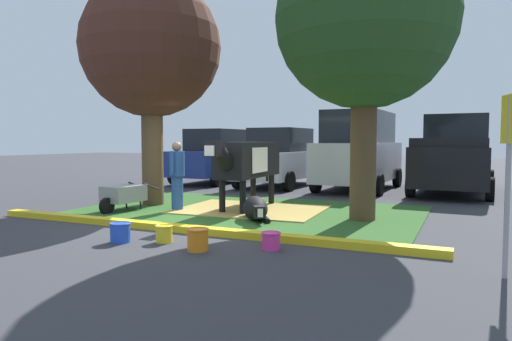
# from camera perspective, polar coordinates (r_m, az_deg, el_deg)

# --- Properties ---
(ground_plane) EXTENTS (80.00, 80.00, 0.00)m
(ground_plane) POSITION_cam_1_polar(r_m,az_deg,el_deg) (9.36, -7.48, -6.13)
(ground_plane) COLOR #38383D
(grass_island) EXTENTS (7.47, 4.88, 0.02)m
(grass_island) POSITION_cam_1_polar(r_m,az_deg,el_deg) (10.45, -1.00, -5.01)
(grass_island) COLOR #2D5B23
(grass_island) RESTS_ON ground
(curb_yellow) EXTENTS (8.67, 0.24, 0.12)m
(curb_yellow) POSITION_cam_1_polar(r_m,az_deg,el_deg) (8.21, -8.92, -7.09)
(curb_yellow) COLOR yellow
(curb_yellow) RESTS_ON ground
(hay_bedding) EXTENTS (3.32, 2.56, 0.04)m
(hay_bedding) POSITION_cam_1_polar(r_m,az_deg,el_deg) (10.54, -0.68, -4.85)
(hay_bedding) COLOR tan
(hay_bedding) RESTS_ON ground
(shade_tree_left) EXTENTS (3.39, 3.39, 5.55)m
(shade_tree_left) POSITION_cam_1_polar(r_m,az_deg,el_deg) (11.85, -12.81, 14.41)
(shade_tree_left) COLOR brown
(shade_tree_left) RESTS_ON ground
(shade_tree_right) EXTENTS (3.53, 3.53, 5.74)m
(shade_tree_right) POSITION_cam_1_polar(r_m,az_deg,el_deg) (9.69, 13.30, 17.60)
(shade_tree_right) COLOR #4C3823
(shade_tree_right) RESTS_ON ground
(cow_holstein) EXTENTS (0.79, 3.14, 1.60)m
(cow_holstein) POSITION_cam_1_polar(r_m,az_deg,el_deg) (10.58, -1.18, 1.26)
(cow_holstein) COLOR black
(cow_holstein) RESTS_ON ground
(calf_lying) EXTENTS (0.99, 1.28, 0.48)m
(calf_lying) POSITION_cam_1_polar(r_m,az_deg,el_deg) (9.25, -0.05, -4.71)
(calf_lying) COLOR black
(calf_lying) RESTS_ON ground
(person_handler) EXTENTS (0.34, 0.53, 1.57)m
(person_handler) POSITION_cam_1_polar(r_m,az_deg,el_deg) (10.55, -9.70, -0.46)
(person_handler) COLOR #23478C
(person_handler) RESTS_ON ground
(wheelbarrow) EXTENTS (0.67, 1.61, 0.63)m
(wheelbarrow) POSITION_cam_1_polar(r_m,az_deg,el_deg) (10.82, -16.08, -2.84)
(wheelbarrow) COLOR gray
(wheelbarrow) RESTS_ON ground
(parking_sign) EXTENTS (0.16, 0.43, 2.12)m
(parking_sign) POSITION_cam_1_polar(r_m,az_deg,el_deg) (6.00, 28.73, 2.32)
(parking_sign) COLOR #99999E
(parking_sign) RESTS_ON ground
(bucket_blue) EXTENTS (0.33, 0.33, 0.31)m
(bucket_blue) POSITION_cam_1_polar(r_m,az_deg,el_deg) (7.61, -16.39, -7.29)
(bucket_blue) COLOR blue
(bucket_blue) RESTS_ON ground
(bucket_yellow) EXTENTS (0.28, 0.28, 0.27)m
(bucket_yellow) POSITION_cam_1_polar(r_m,az_deg,el_deg) (7.44, -11.26, -7.60)
(bucket_yellow) COLOR yellow
(bucket_yellow) RESTS_ON ground
(bucket_orange) EXTENTS (0.33, 0.33, 0.33)m
(bucket_orange) POSITION_cam_1_polar(r_m,az_deg,el_deg) (6.80, -7.19, -8.40)
(bucket_orange) COLOR orange
(bucket_orange) RESTS_ON ground
(bucket_pink) EXTENTS (0.29, 0.29, 0.26)m
(bucket_pink) POSITION_cam_1_polar(r_m,az_deg,el_deg) (6.83, 1.86, -8.60)
(bucket_pink) COLOR #EA3893
(bucket_pink) RESTS_ON ground
(sedan_blue) EXTENTS (2.15, 4.47, 2.02)m
(sedan_blue) POSITION_cam_1_polar(r_m,az_deg,el_deg) (17.59, -4.84, 1.71)
(sedan_blue) COLOR navy
(sedan_blue) RESTS_ON ground
(hatchback_white) EXTENTS (2.15, 4.47, 2.02)m
(hatchback_white) POSITION_cam_1_polar(r_m,az_deg,el_deg) (16.10, 3.09, 1.53)
(hatchback_white) COLOR silver
(hatchback_white) RESTS_ON ground
(suv_dark_grey) EXTENTS (2.26, 4.67, 2.52)m
(suv_dark_grey) POSITION_cam_1_polar(r_m,az_deg,el_deg) (15.35, 12.62, 2.41)
(suv_dark_grey) COLOR silver
(suv_dark_grey) RESTS_ON ground
(pickup_truck_black) EXTENTS (2.38, 5.47, 2.42)m
(pickup_truck_black) POSITION_cam_1_polar(r_m,az_deg,el_deg) (15.42, 23.26, 1.63)
(pickup_truck_black) COLOR black
(pickup_truck_black) RESTS_ON ground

